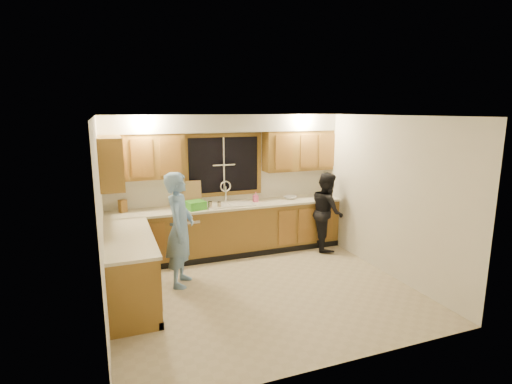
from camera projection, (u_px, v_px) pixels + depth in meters
floor at (262, 290)px, 5.83m from camera, size 4.20×4.20×0.00m
ceiling at (262, 116)px, 5.32m from camera, size 4.20×4.20×0.00m
wall_back at (224, 184)px, 7.32m from camera, size 4.20×0.00×4.20m
wall_left at (102, 221)px, 4.84m from camera, size 0.00×3.80×3.80m
wall_right at (385, 196)px, 6.31m from camera, size 0.00×3.80×3.80m
base_cabinets_back at (229, 231)px, 7.20m from camera, size 4.20×0.60×0.88m
base_cabinets_left at (130, 270)px, 5.43m from camera, size 0.60×1.90×0.88m
countertop_back at (229, 206)px, 7.10m from camera, size 4.20×0.63×0.04m
countertop_left at (129, 237)px, 5.35m from camera, size 0.63×1.90×0.04m
upper_cabinets_left at (143, 157)px, 6.55m from camera, size 1.35×0.33×0.75m
upper_cabinets_right at (298, 151)px, 7.54m from camera, size 1.35×0.33×0.75m
upper_cabinets_return at (111, 163)px, 5.81m from camera, size 0.33×0.90×0.75m
soffit at (226, 123)px, 6.93m from camera, size 4.20×0.35×0.30m
window_frame at (224, 165)px, 7.24m from camera, size 1.44×0.03×1.14m
sink at (229, 208)px, 7.12m from camera, size 0.86×0.52×0.57m
dishwasher at (183, 238)px, 6.90m from camera, size 0.60×0.56×0.82m
stove at (133, 286)px, 4.91m from camera, size 0.58×0.75×0.90m
man at (180, 229)px, 5.86m from camera, size 0.62×0.73×1.71m
woman at (327, 211)px, 7.43m from camera, size 0.73×0.83×1.46m
knife_block at (123, 206)px, 6.57m from camera, size 0.15×0.14×0.21m
cutting_board at (192, 193)px, 6.99m from camera, size 0.34×0.14×0.44m
dish_crate at (195, 205)px, 6.78m from camera, size 0.36×0.35×0.14m
soap_bottle at (256, 197)px, 7.32m from camera, size 0.09×0.09×0.18m
bowl at (290, 198)px, 7.56m from camera, size 0.29×0.29×0.06m
can_left at (210, 205)px, 6.81m from camera, size 0.08×0.08×0.13m
can_right at (219, 205)px, 6.82m from camera, size 0.08×0.08×0.12m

